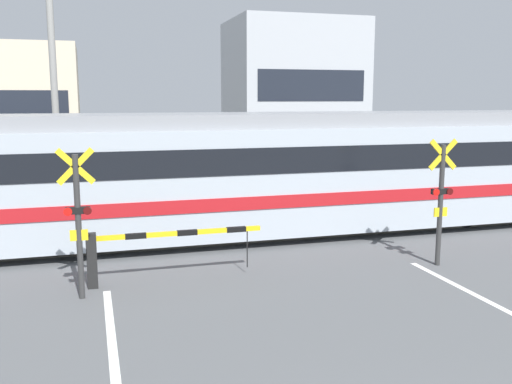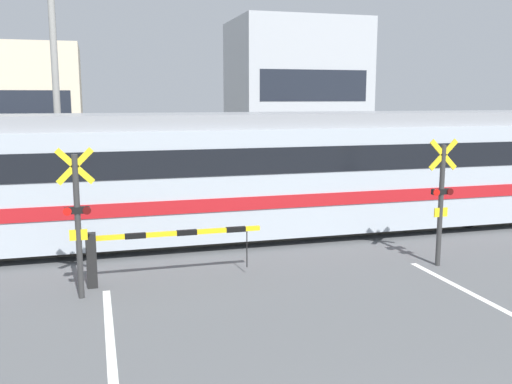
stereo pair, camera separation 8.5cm
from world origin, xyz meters
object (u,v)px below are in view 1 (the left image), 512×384
at_px(crossing_barrier_near, 137,247).
at_px(crossing_signal_right, 441,197).
at_px(crossing_barrier_far, 292,189).
at_px(crossing_signal_left, 78,217).
at_px(commuter_train, 240,172).
at_px(pedestrian, 186,182).

height_order(crossing_barrier_near, crossing_signal_right, crossing_signal_right).
bearing_deg(crossing_barrier_far, crossing_signal_right, -80.84).
distance_m(crossing_barrier_far, crossing_signal_left, 9.32).
height_order(crossing_barrier_near, crossing_signal_left, crossing_signal_left).
xyz_separation_m(crossing_signal_left, crossing_signal_right, (7.59, 0.00, 0.00)).
height_order(commuter_train, crossing_barrier_near, commuter_train).
relative_size(commuter_train, pedestrian, 13.51).
xyz_separation_m(crossing_barrier_far, crossing_signal_left, (-6.53, -6.61, 0.79)).
height_order(commuter_train, pedestrian, commuter_train).
relative_size(commuter_train, crossing_signal_right, 7.51).
distance_m(crossing_signal_right, pedestrian, 9.28).
relative_size(crossing_signal_left, crossing_signal_right, 1.00).
bearing_deg(crossing_signal_left, pedestrian, 67.90).
bearing_deg(crossing_barrier_near, crossing_barrier_far, 47.89).
distance_m(commuter_train, crossing_signal_left, 5.51).
xyz_separation_m(crossing_barrier_far, pedestrian, (-3.19, 1.61, 0.13)).
xyz_separation_m(commuter_train, crossing_signal_left, (-4.03, -3.76, -0.22)).
bearing_deg(pedestrian, crossing_signal_left, -112.10).
xyz_separation_m(crossing_barrier_far, crossing_signal_right, (1.07, -6.61, 0.79)).
distance_m(commuter_train, crossing_barrier_near, 4.47).
height_order(commuter_train, crossing_barrier_far, commuter_train).
xyz_separation_m(commuter_train, pedestrian, (-0.69, 4.46, -0.87)).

